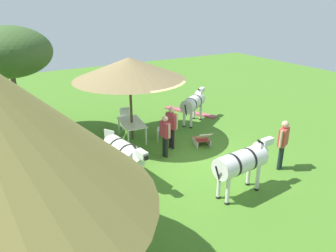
{
  "coord_description": "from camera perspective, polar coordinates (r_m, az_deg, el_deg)",
  "views": [
    {
      "loc": [
        -8.38,
        5.74,
        5.23
      ],
      "look_at": [
        0.89,
        0.38,
        1.0
      ],
      "focal_mm": 34.14,
      "sensor_mm": 36.0,
      "label": 1
    }
  ],
  "objects": [
    {
      "name": "zebra_toward_hut",
      "position": [
        9.21,
        13.05,
        -6.28
      ],
      "size": [
        0.78,
        2.29,
        1.56
      ],
      "rotation": [
        0.0,
        0.0,
        3.23
      ],
      "color": "silver",
      "rests_on": "ground_plane"
    },
    {
      "name": "guest_beside_umbrella",
      "position": [
        11.13,
        -0.53,
        -1.19
      ],
      "size": [
        0.56,
        0.23,
        1.55
      ],
      "rotation": [
        0.0,
        0.0,
        0.1
      ],
      "color": "black",
      "rests_on": "ground_plane"
    },
    {
      "name": "acacia_tree_left_background",
      "position": [
        13.68,
        -26.62,
        11.71
      ],
      "size": [
        3.21,
        3.21,
        4.39
      ],
      "color": "brown",
      "rests_on": "ground_plane"
    },
    {
      "name": "striped_lounge_chair",
      "position": [
        12.35,
        6.16,
        -2.35
      ],
      "size": [
        0.92,
        0.74,
        0.63
      ],
      "rotation": [
        0.0,
        0.0,
        4.42
      ],
      "color": "#C7413F",
      "rests_on": "ground_plane"
    },
    {
      "name": "zebra_nearest_camera",
      "position": [
        14.37,
        4.57,
        4.14
      ],
      "size": [
        1.42,
        1.89,
        1.49
      ],
      "rotation": [
        0.0,
        0.0,
        3.72
      ],
      "color": "silver",
      "rests_on": "ground_plane"
    },
    {
      "name": "patio_chair_east_end",
      "position": [
        11.84,
        -10.04,
        -2.26
      ],
      "size": [
        0.59,
        0.59,
        0.9
      ],
      "rotation": [
        0.0,
        0.0,
        -2.59
      ],
      "color": "silver",
      "rests_on": "ground_plane"
    },
    {
      "name": "patio_chair_near_lawn",
      "position": [
        13.99,
        -7.65,
        1.67
      ],
      "size": [
        0.5,
        0.51,
        0.9
      ],
      "rotation": [
        0.0,
        0.0,
        1.38
      ],
      "color": "white",
      "rests_on": "ground_plane"
    },
    {
      "name": "brick_patio_kerb",
      "position": [
        15.95,
        3.89,
        2.5
      ],
      "size": [
        2.68,
        1.55,
        0.08
      ],
      "primitive_type": "cube",
      "rotation": [
        0.0,
        0.0,
        0.45
      ],
      "color": "#A64E53",
      "rests_on": "ground_plane"
    },
    {
      "name": "patio_chair_west_end",
      "position": [
        12.67,
        -0.6,
        -0.28
      ],
      "size": [
        0.6,
        0.59,
        0.9
      ],
      "rotation": [
        0.0,
        0.0,
        -0.56
      ],
      "color": "silver",
      "rests_on": "ground_plane"
    },
    {
      "name": "zebra_by_umbrella",
      "position": [
        9.69,
        -7.83,
        -4.9
      ],
      "size": [
        2.13,
        0.89,
        1.49
      ],
      "rotation": [
        0.0,
        0.0,
        1.72
      ],
      "color": "silver",
      "rests_on": "ground_plane"
    },
    {
      "name": "patio_dining_table",
      "position": [
        12.74,
        -6.48,
        0.37
      ],
      "size": [
        1.64,
        1.03,
        0.74
      ],
      "rotation": [
        0.0,
        0.0,
        -0.13
      ],
      "color": "white",
      "rests_on": "ground_plane"
    },
    {
      "name": "shade_umbrella",
      "position": [
        12.13,
        -6.92,
        10.16
      ],
      "size": [
        4.26,
        4.26,
        3.28
      ],
      "color": "#4C3828",
      "rests_on": "ground_plane"
    },
    {
      "name": "guest_behind_table",
      "position": [
        11.77,
        0.65,
        0.36
      ],
      "size": [
        0.57,
        0.31,
        1.63
      ],
      "rotation": [
        0.0,
        0.0,
        3.41
      ],
      "color": "black",
      "rests_on": "ground_plane"
    },
    {
      "name": "ground_plane",
      "position": [
        11.43,
        3.9,
        -5.75
      ],
      "size": [
        36.0,
        36.0,
        0.0
      ],
      "primitive_type": "plane",
      "color": "#467724"
    },
    {
      "name": "standing_watcher",
      "position": [
        10.94,
        19.85,
        -2.45
      ],
      "size": [
        0.38,
        0.56,
        1.7
      ],
      "rotation": [
        0.0,
        0.0,
        -1.16
      ],
      "color": "black",
      "rests_on": "ground_plane"
    }
  ]
}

